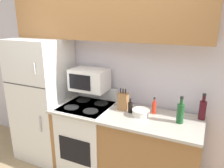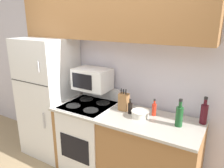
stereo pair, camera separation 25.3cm
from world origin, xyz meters
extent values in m
cube|color=silver|center=(0.00, 0.68, 1.27)|extent=(8.00, 0.05, 2.55)
cube|color=#9E6B3D|center=(0.36, 0.31, 0.44)|extent=(1.79, 0.63, 0.88)
cube|color=#BCB7AD|center=(0.36, 0.29, 0.89)|extent=(1.79, 0.67, 0.03)
cube|color=white|center=(-0.89, 0.32, 0.87)|extent=(0.73, 0.65, 1.73)
cube|color=#383838|center=(-0.89, 0.00, 1.18)|extent=(0.71, 0.01, 0.01)
cylinder|color=#B7B7BC|center=(-0.66, -0.01, 1.42)|extent=(0.02, 0.02, 0.14)
cylinder|color=#B7B7BC|center=(-0.66, -0.01, 0.69)|extent=(0.02, 0.02, 0.22)
cube|color=#9E6B3D|center=(0.00, 0.51, 2.08)|extent=(2.51, 0.30, 0.70)
cube|color=white|center=(-0.15, 0.30, 0.46)|extent=(0.61, 0.63, 0.92)
cube|color=black|center=(-0.15, -0.02, 0.44)|extent=(0.44, 0.01, 0.33)
cube|color=#2D2D2D|center=(-0.15, 0.30, 0.91)|extent=(0.59, 0.60, 0.01)
cube|color=white|center=(-0.15, 0.60, 1.00)|extent=(0.59, 0.06, 0.16)
cylinder|color=black|center=(-0.29, 0.16, 0.92)|extent=(0.18, 0.18, 0.01)
cylinder|color=black|center=(-0.01, 0.16, 0.92)|extent=(0.18, 0.18, 0.01)
cylinder|color=black|center=(-0.29, 0.44, 0.92)|extent=(0.18, 0.18, 0.01)
cylinder|color=black|center=(-0.01, 0.44, 0.92)|extent=(0.18, 0.18, 0.01)
cube|color=white|center=(-0.18, 0.45, 1.22)|extent=(0.48, 0.32, 0.28)
cube|color=black|center=(-0.23, 0.28, 1.22)|extent=(0.31, 0.01, 0.19)
cube|color=#9E6B3D|center=(0.31, 0.40, 1.02)|extent=(0.11, 0.09, 0.21)
cylinder|color=black|center=(0.28, 0.39, 1.15)|extent=(0.01, 0.01, 0.06)
cylinder|color=black|center=(0.31, 0.39, 1.15)|extent=(0.01, 0.01, 0.06)
cylinder|color=black|center=(0.34, 0.39, 1.15)|extent=(0.01, 0.01, 0.06)
cylinder|color=silver|center=(0.56, 0.32, 0.94)|extent=(0.19, 0.19, 0.07)
torus|color=silver|center=(0.56, 0.32, 0.98)|extent=(0.21, 0.21, 0.01)
cylinder|color=black|center=(0.42, 0.35, 0.97)|extent=(0.05, 0.05, 0.13)
cylinder|color=black|center=(0.42, 0.35, 1.05)|extent=(0.02, 0.02, 0.04)
cylinder|color=black|center=(0.42, 0.35, 1.08)|extent=(0.03, 0.03, 0.01)
cylinder|color=red|center=(0.68, 0.45, 0.98)|extent=(0.05, 0.05, 0.14)
cylinder|color=red|center=(0.68, 0.45, 1.07)|extent=(0.02, 0.02, 0.04)
cylinder|color=black|center=(0.68, 0.45, 1.10)|extent=(0.02, 0.03, 0.02)
cylinder|color=#470F19|center=(1.21, 0.52, 1.01)|extent=(0.08, 0.08, 0.21)
cylinder|color=#470F19|center=(1.21, 0.52, 1.15)|extent=(0.03, 0.03, 0.07)
cylinder|color=black|center=(1.21, 0.52, 1.20)|extent=(0.04, 0.04, 0.02)
cylinder|color=#194C23|center=(1.00, 0.33, 1.01)|extent=(0.08, 0.08, 0.21)
cylinder|color=#194C23|center=(1.00, 0.33, 1.15)|extent=(0.03, 0.03, 0.07)
cylinder|color=black|center=(1.00, 0.33, 1.20)|extent=(0.04, 0.04, 0.02)
camera|label=1|loc=(1.23, -1.92, 1.99)|focal=35.00mm
camera|label=2|loc=(1.45, -1.80, 1.99)|focal=35.00mm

